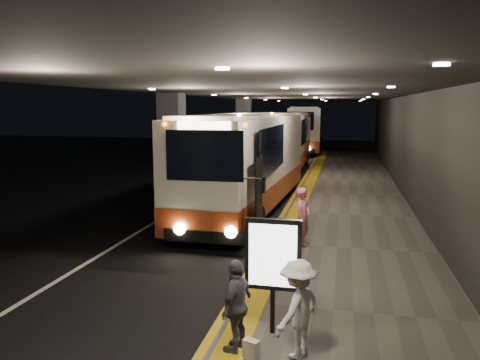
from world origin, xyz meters
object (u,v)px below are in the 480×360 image
(passenger_waiting_grey, at_px, (237,305))
(coach_second, at_px, (284,145))
(passenger_waiting_white, at_px, (298,309))
(coach_main, at_px, (248,166))
(bag_plain, at_px, (251,349))
(coach_third, at_px, (306,131))
(info_sign, at_px, (273,257))
(passenger_boarding, at_px, (303,218))
(stanchion_post, at_px, (281,240))

(passenger_waiting_grey, bearing_deg, coach_second, -160.96)
(coach_second, relative_size, passenger_waiting_white, 7.30)
(coach_main, bearing_deg, bag_plain, -75.27)
(coach_second, distance_m, bag_plain, 21.79)
(coach_third, relative_size, bag_plain, 41.26)
(coach_second, xyz_separation_m, info_sign, (2.48, -20.74, -0.19))
(coach_third, relative_size, passenger_boarding, 7.45)
(passenger_waiting_white, bearing_deg, coach_third, -148.19)
(passenger_boarding, distance_m, bag_plain, 5.91)
(passenger_boarding, height_order, bag_plain, passenger_boarding)
(coach_main, distance_m, stanchion_post, 6.45)
(passenger_boarding, relative_size, stanchion_post, 1.57)
(passenger_boarding, bearing_deg, stanchion_post, 179.81)
(coach_main, relative_size, info_sign, 5.87)
(coach_second, xyz_separation_m, bag_plain, (2.30, -21.63, -1.37))
(passenger_waiting_grey, distance_m, bag_plain, 0.68)
(coach_second, xyz_separation_m, passenger_boarding, (2.53, -15.76, -0.70))
(coach_third, xyz_separation_m, stanchion_post, (2.00, -31.06, -1.16))
(coach_main, xyz_separation_m, coach_third, (0.06, 25.03, 0.12))
(info_sign, bearing_deg, coach_main, 103.88)
(passenger_waiting_white, xyz_separation_m, info_sign, (-0.48, 0.65, 0.57))
(coach_main, xyz_separation_m, passenger_boarding, (2.48, -4.82, -0.74))
(coach_main, bearing_deg, stanchion_post, -68.25)
(coach_third, relative_size, info_sign, 6.25)
(passenger_waiting_grey, relative_size, info_sign, 0.75)
(passenger_waiting_white, distance_m, info_sign, 0.99)
(coach_main, height_order, passenger_boarding, coach_main)
(coach_third, xyz_separation_m, passenger_waiting_white, (2.85, -35.47, -0.93))
(coach_main, height_order, passenger_waiting_grey, coach_main)
(passenger_waiting_grey, bearing_deg, passenger_boarding, -171.47)
(passenger_boarding, xyz_separation_m, stanchion_post, (-0.42, -1.21, -0.30))
(bag_plain, xyz_separation_m, stanchion_post, (-0.18, 4.65, 0.38))
(passenger_waiting_grey, bearing_deg, passenger_waiting_white, 105.96)
(coach_third, bearing_deg, info_sign, -89.22)
(coach_second, height_order, bag_plain, coach_second)
(passenger_waiting_white, relative_size, bag_plain, 5.10)
(coach_second, height_order, passenger_waiting_white, coach_second)
(passenger_boarding, relative_size, info_sign, 0.84)
(info_sign, height_order, stanchion_post, info_sign)
(coach_second, height_order, passenger_boarding, coach_second)
(coach_second, distance_m, passenger_waiting_grey, 21.54)
(bag_plain, distance_m, info_sign, 1.49)
(passenger_waiting_grey, height_order, bag_plain, passenger_waiting_grey)
(coach_third, xyz_separation_m, passenger_boarding, (2.42, -29.85, -0.86))
(coach_main, height_order, coach_second, coach_main)
(coach_third, relative_size, stanchion_post, 11.69)
(info_sign, bearing_deg, bag_plain, -101.79)
(stanchion_post, bearing_deg, info_sign, -84.41)
(passenger_boarding, distance_m, info_sign, 5.00)
(bag_plain, bearing_deg, stanchion_post, 92.27)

